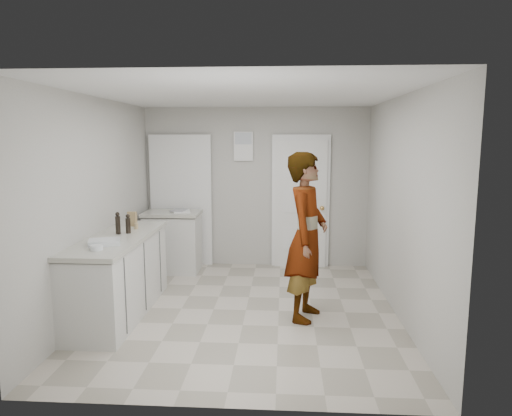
# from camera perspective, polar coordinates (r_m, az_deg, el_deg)

# --- Properties ---
(ground) EXTENTS (4.00, 4.00, 0.00)m
(ground) POSITION_cam_1_polar(r_m,az_deg,el_deg) (5.56, -1.26, -12.64)
(ground) COLOR gray
(ground) RESTS_ON ground
(room_shell) EXTENTS (4.00, 4.00, 4.00)m
(room_shell) POSITION_cam_1_polar(r_m,az_deg,el_deg) (7.21, -1.37, 0.74)
(room_shell) COLOR #ABA9A1
(room_shell) RESTS_ON ground
(main_counter) EXTENTS (0.64, 1.96, 0.93)m
(main_counter) POSITION_cam_1_polar(r_m,az_deg,el_deg) (5.54, -16.74, -8.41)
(main_counter) COLOR silver
(main_counter) RESTS_ON ground
(side_counter) EXTENTS (0.84, 0.61, 0.93)m
(side_counter) POSITION_cam_1_polar(r_m,az_deg,el_deg) (7.10, -10.34, -4.41)
(side_counter) COLOR silver
(side_counter) RESTS_ON ground
(person) EXTENTS (0.62, 0.78, 1.88)m
(person) POSITION_cam_1_polar(r_m,az_deg,el_deg) (5.11, 6.35, -3.59)
(person) COLOR silver
(person) RESTS_ON ground
(cake_mix_box) EXTENTS (0.12, 0.07, 0.18)m
(cake_mix_box) POSITION_cam_1_polar(r_m,az_deg,el_deg) (5.96, -15.22, -1.33)
(cake_mix_box) COLOR olive
(cake_mix_box) RESTS_ON main_counter
(spice_jar) EXTENTS (0.05, 0.05, 0.07)m
(spice_jar) POSITION_cam_1_polar(r_m,az_deg,el_deg) (5.77, -14.75, -2.19)
(spice_jar) COLOR tan
(spice_jar) RESTS_ON main_counter
(oil_cruet_a) EXTENTS (0.06, 0.06, 0.23)m
(oil_cruet_a) POSITION_cam_1_polar(r_m,az_deg,el_deg) (5.52, -15.70, -1.95)
(oil_cruet_a) COLOR black
(oil_cruet_a) RESTS_ON main_counter
(oil_cruet_b) EXTENTS (0.06, 0.06, 0.26)m
(oil_cruet_b) POSITION_cam_1_polar(r_m,az_deg,el_deg) (5.50, -16.89, -1.87)
(oil_cruet_b) COLOR black
(oil_cruet_b) RESTS_ON main_counter
(baking_dish) EXTENTS (0.37, 0.32, 0.06)m
(baking_dish) POSITION_cam_1_polar(r_m,az_deg,el_deg) (5.02, -18.41, -4.08)
(baking_dish) COLOR silver
(baking_dish) RESTS_ON main_counter
(egg_bowl) EXTENTS (0.13, 0.13, 0.05)m
(egg_bowl) POSITION_cam_1_polar(r_m,az_deg,el_deg) (4.81, -19.33, -4.69)
(egg_bowl) COLOR silver
(egg_bowl) RESTS_ON main_counter
(papers) EXTENTS (0.31, 0.36, 0.01)m
(papers) POSITION_cam_1_polar(r_m,az_deg,el_deg) (6.98, -9.26, -0.42)
(papers) COLOR white
(papers) RESTS_ON side_counter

